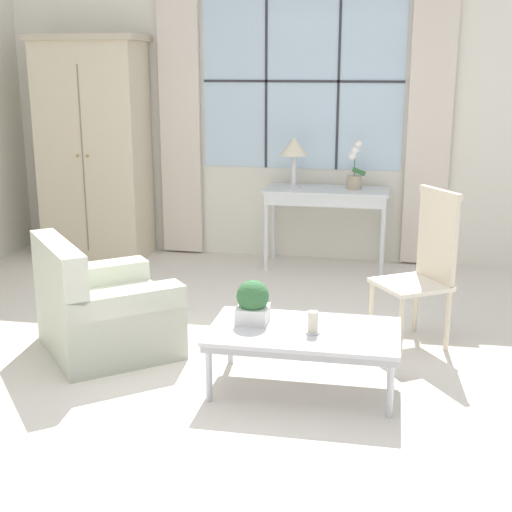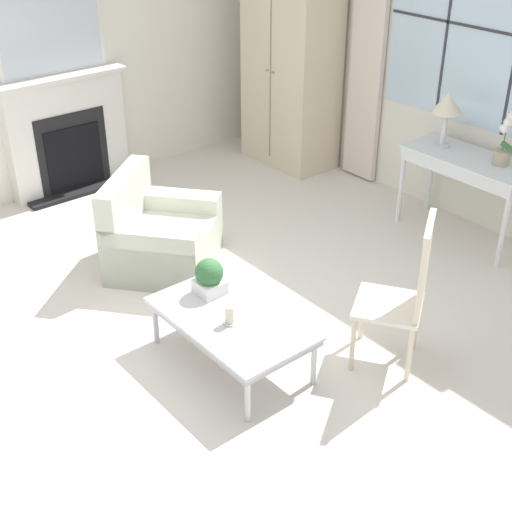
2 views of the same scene
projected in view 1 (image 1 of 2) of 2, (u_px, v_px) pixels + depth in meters
The scene contains 11 objects.
ground_plane at pixel (238, 377), 4.55m from camera, with size 14.00×14.00×0.00m, color silver.
wall_back_windowed at pixel (302, 119), 7.05m from camera, with size 7.20×0.14×2.80m.
armoire at pixel (94, 149), 7.16m from camera, with size 1.10×0.63×2.21m.
console_table at pixel (326, 198), 6.86m from camera, with size 1.18×0.52×0.77m.
table_lamp at pixel (294, 149), 6.79m from camera, with size 0.27×0.27×0.49m.
potted_orchid at pixel (355, 171), 6.79m from camera, with size 0.18×0.14×0.47m.
armchair_upholstered at pixel (103, 314), 4.92m from camera, with size 1.19×1.20×0.80m.
side_chair_wooden at pixel (425, 261), 4.96m from camera, with size 0.61×0.61×1.10m.
coffee_table at pixel (304, 336), 4.30m from camera, with size 1.15×0.66×0.38m.
potted_plant_small at pixel (253, 302), 4.38m from camera, with size 0.20×0.20×0.27m.
pillar_candle at pixel (313, 323), 4.21m from camera, with size 0.09×0.09×0.15m.
Camera 1 is at (0.91, -4.09, 1.93)m, focal length 50.00 mm.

